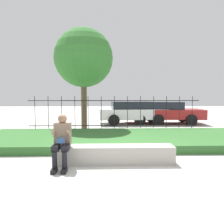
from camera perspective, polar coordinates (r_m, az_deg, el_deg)
name	(u,v)px	position (r m, az deg, el deg)	size (l,w,h in m)	color
ground_plane	(122,163)	(5.59, 2.65, -13.17)	(60.00, 60.00, 0.00)	#B2AFA8
stone_bench	(114,155)	(5.53, 0.57, -11.27)	(2.95, 0.48, 0.44)	#ADA89E
person_seated_reader	(62,139)	(5.24, -12.94, -6.86)	(0.42, 0.73, 1.24)	black
grass_berm	(117,139)	(7.90, 1.28, -7.05)	(9.71, 3.43, 0.26)	#33662D
iron_fence	(114,114)	(9.86, 0.63, -0.44)	(7.71, 0.03, 1.66)	black
car_parked_center	(133,112)	(13.12, 5.48, 0.05)	(4.19, 2.07, 1.34)	silver
car_parked_right	(162,112)	(13.50, 12.90, 0.06)	(4.76, 2.21, 1.32)	maroon
tree_behind_fence	(84,58)	(10.66, -7.43, 13.73)	(2.76, 2.76, 4.84)	brown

